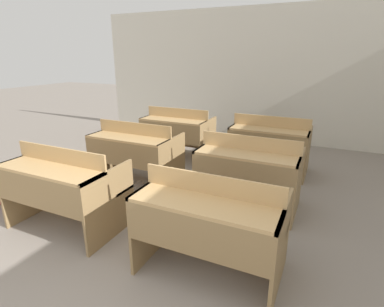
{
  "coord_description": "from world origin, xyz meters",
  "views": [
    {
      "loc": [
        1.54,
        -0.51,
        1.79
      ],
      "look_at": [
        0.25,
        2.26,
        0.78
      ],
      "focal_mm": 28.0,
      "sensor_mm": 36.0,
      "label": 1
    }
  ],
  "objects_px": {
    "bench_front_left": "(64,185)",
    "bench_front_right": "(210,222)",
    "bench_second_right": "(248,170)",
    "bench_third_right": "(269,142)",
    "bench_second_left": "(135,151)",
    "bench_third_left": "(177,131)",
    "schoolbag": "(15,191)"
  },
  "relations": [
    {
      "from": "bench_front_left",
      "to": "bench_front_right",
      "type": "bearing_deg",
      "value": -0.7
    },
    {
      "from": "bench_front_left",
      "to": "bench_third_right",
      "type": "xyz_separation_m",
      "value": [
        1.63,
        2.55,
        0.0
      ]
    },
    {
      "from": "bench_front_left",
      "to": "bench_third_right",
      "type": "height_order",
      "value": "same"
    },
    {
      "from": "bench_second_left",
      "to": "bench_second_right",
      "type": "relative_size",
      "value": 1.0
    },
    {
      "from": "bench_third_left",
      "to": "schoolbag",
      "type": "relative_size",
      "value": 3.37
    },
    {
      "from": "bench_second_left",
      "to": "bench_third_right",
      "type": "relative_size",
      "value": 1.0
    },
    {
      "from": "bench_second_left",
      "to": "bench_third_right",
      "type": "bearing_deg",
      "value": 37.69
    },
    {
      "from": "bench_third_left",
      "to": "bench_third_right",
      "type": "height_order",
      "value": "same"
    },
    {
      "from": "bench_second_right",
      "to": "bench_third_right",
      "type": "distance_m",
      "value": 1.29
    },
    {
      "from": "bench_second_left",
      "to": "bench_second_right",
      "type": "xyz_separation_m",
      "value": [
        1.64,
        -0.03,
        0.0
      ]
    },
    {
      "from": "bench_front_left",
      "to": "schoolbag",
      "type": "height_order",
      "value": "bench_front_left"
    },
    {
      "from": "bench_front_right",
      "to": "bench_third_right",
      "type": "height_order",
      "value": "same"
    },
    {
      "from": "bench_front_right",
      "to": "bench_third_left",
      "type": "xyz_separation_m",
      "value": [
        -1.66,
        2.59,
        0.0
      ]
    },
    {
      "from": "bench_front_right",
      "to": "bench_second_left",
      "type": "height_order",
      "value": "same"
    },
    {
      "from": "bench_front_right",
      "to": "schoolbag",
      "type": "distance_m",
      "value": 2.7
    },
    {
      "from": "schoolbag",
      "to": "bench_front_right",
      "type": "bearing_deg",
      "value": -2.87
    },
    {
      "from": "bench_second_right",
      "to": "bench_third_right",
      "type": "height_order",
      "value": "same"
    },
    {
      "from": "bench_front_left",
      "to": "schoolbag",
      "type": "distance_m",
      "value": 1.07
    },
    {
      "from": "bench_third_right",
      "to": "bench_second_right",
      "type": "bearing_deg",
      "value": -89.74
    },
    {
      "from": "bench_second_left",
      "to": "bench_front_left",
      "type": "bearing_deg",
      "value": -89.82
    },
    {
      "from": "bench_third_right",
      "to": "schoolbag",
      "type": "bearing_deg",
      "value": -137.43
    },
    {
      "from": "bench_front_left",
      "to": "bench_second_left",
      "type": "height_order",
      "value": "same"
    },
    {
      "from": "bench_front_left",
      "to": "schoolbag",
      "type": "relative_size",
      "value": 3.37
    },
    {
      "from": "bench_second_right",
      "to": "bench_third_left",
      "type": "bearing_deg",
      "value": 141.45
    },
    {
      "from": "bench_front_right",
      "to": "bench_third_left",
      "type": "relative_size",
      "value": 1.0
    },
    {
      "from": "bench_second_right",
      "to": "schoolbag",
      "type": "bearing_deg",
      "value": -156.68
    },
    {
      "from": "bench_second_left",
      "to": "bench_third_right",
      "type": "distance_m",
      "value": 2.07
    },
    {
      "from": "bench_front_left",
      "to": "bench_second_right",
      "type": "distance_m",
      "value": 2.07
    },
    {
      "from": "bench_front_left",
      "to": "bench_third_right",
      "type": "bearing_deg",
      "value": 57.35
    },
    {
      "from": "bench_front_right",
      "to": "bench_second_left",
      "type": "bearing_deg",
      "value": 141.91
    },
    {
      "from": "bench_front_right",
      "to": "bench_second_left",
      "type": "xyz_separation_m",
      "value": [
        -1.67,
        1.31,
        0.0
      ]
    },
    {
      "from": "bench_front_left",
      "to": "bench_third_left",
      "type": "bearing_deg",
      "value": 90.05
    }
  ]
}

